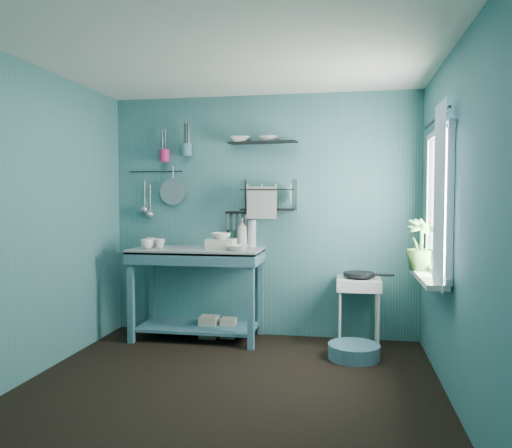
% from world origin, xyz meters
% --- Properties ---
extents(floor, '(3.20, 3.20, 0.00)m').
position_xyz_m(floor, '(0.00, 0.00, 0.00)').
color(floor, black).
rests_on(floor, ground).
extents(ceiling, '(3.20, 3.20, 0.00)m').
position_xyz_m(ceiling, '(0.00, 0.00, 2.50)').
color(ceiling, silver).
rests_on(ceiling, ground).
extents(wall_back, '(3.20, 0.00, 3.20)m').
position_xyz_m(wall_back, '(0.00, 1.50, 1.25)').
color(wall_back, '#356C6E').
rests_on(wall_back, ground).
extents(wall_front, '(3.20, 0.00, 3.20)m').
position_xyz_m(wall_front, '(0.00, -1.50, 1.25)').
color(wall_front, '#356C6E').
rests_on(wall_front, ground).
extents(wall_left, '(0.00, 3.00, 3.00)m').
position_xyz_m(wall_left, '(-1.60, 0.00, 1.25)').
color(wall_left, '#356C6E').
rests_on(wall_left, ground).
extents(wall_right, '(0.00, 3.00, 3.00)m').
position_xyz_m(wall_right, '(1.60, 0.00, 1.25)').
color(wall_right, '#356C6E').
rests_on(wall_right, ground).
extents(work_counter, '(1.36, 0.75, 0.93)m').
position_xyz_m(work_counter, '(-0.62, 1.23, 0.46)').
color(work_counter, '#376674').
rests_on(work_counter, floor).
extents(mug_left, '(0.12, 0.12, 0.10)m').
position_xyz_m(mug_left, '(-1.10, 1.07, 0.98)').
color(mug_left, silver).
rests_on(mug_left, work_counter).
extents(mug_mid, '(0.14, 0.14, 0.09)m').
position_xyz_m(mug_mid, '(-1.00, 1.17, 0.97)').
color(mug_mid, silver).
rests_on(mug_mid, work_counter).
extents(mug_right, '(0.17, 0.17, 0.10)m').
position_xyz_m(mug_right, '(-1.12, 1.23, 0.98)').
color(mug_right, silver).
rests_on(mug_right, work_counter).
extents(wash_tub, '(0.28, 0.22, 0.10)m').
position_xyz_m(wash_tub, '(-0.37, 1.21, 0.98)').
color(wash_tub, beige).
rests_on(wash_tub, work_counter).
extents(tub_bowl, '(0.20, 0.19, 0.06)m').
position_xyz_m(tub_bowl, '(-0.37, 1.21, 1.06)').
color(tub_bowl, silver).
rests_on(tub_bowl, wash_tub).
extents(soap_bottle, '(0.12, 0.12, 0.30)m').
position_xyz_m(soap_bottle, '(-0.20, 1.43, 1.08)').
color(soap_bottle, beige).
rests_on(soap_bottle, work_counter).
extents(water_bottle, '(0.09, 0.09, 0.28)m').
position_xyz_m(water_bottle, '(-0.10, 1.45, 1.07)').
color(water_bottle, silver).
rests_on(water_bottle, work_counter).
extents(counter_bowl, '(0.22, 0.22, 0.05)m').
position_xyz_m(counter_bowl, '(-0.17, 1.08, 0.95)').
color(counter_bowl, silver).
rests_on(counter_bowl, work_counter).
extents(hotplate_stand, '(0.48, 0.48, 0.66)m').
position_xyz_m(hotplate_stand, '(0.99, 1.25, 0.33)').
color(hotplate_stand, silver).
rests_on(hotplate_stand, floor).
extents(frying_pan, '(0.30, 0.30, 0.03)m').
position_xyz_m(frying_pan, '(0.99, 1.25, 0.70)').
color(frying_pan, black).
rests_on(frying_pan, hotplate_stand).
extents(knife_strip, '(0.32, 0.04, 0.03)m').
position_xyz_m(knife_strip, '(-0.23, 1.47, 1.28)').
color(knife_strip, black).
rests_on(knife_strip, wall_back).
extents(dish_rack, '(0.55, 0.24, 0.32)m').
position_xyz_m(dish_rack, '(0.09, 1.37, 1.47)').
color(dish_rack, black).
rests_on(dish_rack, wall_back).
extents(upper_shelf, '(0.72, 0.25, 0.01)m').
position_xyz_m(upper_shelf, '(0.02, 1.40, 2.00)').
color(upper_shelf, black).
rests_on(upper_shelf, wall_back).
extents(shelf_bowl_left, '(0.24, 0.24, 0.05)m').
position_xyz_m(shelf_bowl_left, '(-0.22, 1.40, 2.10)').
color(shelf_bowl_left, silver).
rests_on(shelf_bowl_left, upper_shelf).
extents(shelf_bowl_right, '(0.23, 0.23, 0.05)m').
position_xyz_m(shelf_bowl_right, '(0.08, 1.40, 2.03)').
color(shelf_bowl_right, silver).
rests_on(shelf_bowl_right, upper_shelf).
extents(utensil_cup_magenta, '(0.11, 0.11, 0.13)m').
position_xyz_m(utensil_cup_magenta, '(-1.04, 1.42, 1.89)').
color(utensil_cup_magenta, '#B62159').
rests_on(utensil_cup_magenta, wall_back).
extents(utensil_cup_teal, '(0.11, 0.11, 0.13)m').
position_xyz_m(utensil_cup_teal, '(-0.79, 1.42, 1.94)').
color(utensil_cup_teal, '#3B727B').
rests_on(utensil_cup_teal, wall_back).
extents(colander, '(0.28, 0.03, 0.28)m').
position_xyz_m(colander, '(-0.96, 1.45, 1.50)').
color(colander, '#9D9EA4').
rests_on(colander, wall_back).
extents(ladle_outer, '(0.01, 0.01, 0.30)m').
position_xyz_m(ladle_outer, '(-1.29, 1.46, 1.48)').
color(ladle_outer, '#9D9EA4').
rests_on(ladle_outer, wall_back).
extents(ladle_inner, '(0.01, 0.01, 0.30)m').
position_xyz_m(ladle_inner, '(-1.22, 1.46, 1.43)').
color(ladle_inner, '#9D9EA4').
rests_on(ladle_inner, wall_back).
extents(hook_rail, '(0.60, 0.01, 0.01)m').
position_xyz_m(hook_rail, '(-1.16, 1.47, 1.72)').
color(hook_rail, black).
rests_on(hook_rail, wall_back).
extents(window_glass, '(0.00, 1.10, 1.10)m').
position_xyz_m(window_glass, '(1.59, 0.45, 1.40)').
color(window_glass, white).
rests_on(window_glass, wall_right).
extents(windowsill, '(0.16, 0.95, 0.04)m').
position_xyz_m(windowsill, '(1.50, 0.45, 0.81)').
color(windowsill, silver).
rests_on(windowsill, wall_right).
extents(curtain, '(0.00, 1.35, 1.35)m').
position_xyz_m(curtain, '(1.52, 0.15, 1.45)').
color(curtain, white).
rests_on(curtain, wall_right).
extents(curtain_rod, '(0.02, 1.05, 0.02)m').
position_xyz_m(curtain_rod, '(1.54, 0.45, 2.05)').
color(curtain_rod, black).
rests_on(curtain_rod, wall_right).
extents(potted_plant, '(0.32, 0.32, 0.43)m').
position_xyz_m(potted_plant, '(1.48, 0.72, 1.05)').
color(potted_plant, '#386829').
rests_on(potted_plant, windowsill).
extents(storage_tin_large, '(0.18, 0.18, 0.22)m').
position_xyz_m(storage_tin_large, '(-0.52, 1.28, 0.11)').
color(storage_tin_large, tan).
rests_on(storage_tin_large, floor).
extents(storage_tin_small, '(0.15, 0.15, 0.20)m').
position_xyz_m(storage_tin_small, '(-0.32, 1.31, 0.10)').
color(storage_tin_small, tan).
rests_on(storage_tin_small, floor).
extents(floor_basin, '(0.46, 0.46, 0.13)m').
position_xyz_m(floor_basin, '(0.94, 0.85, 0.07)').
color(floor_basin, teal).
rests_on(floor_basin, floor).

